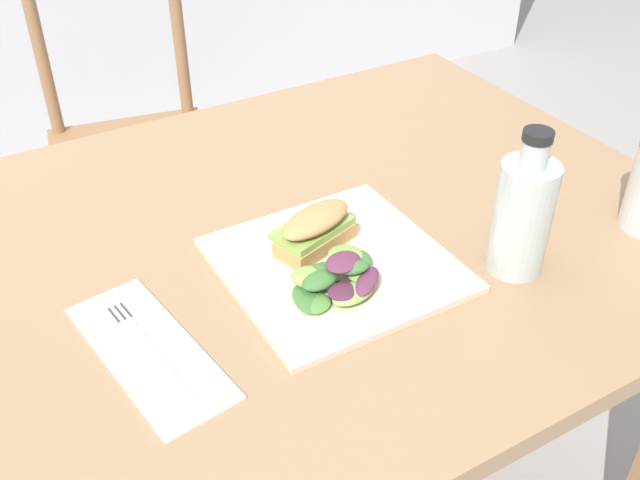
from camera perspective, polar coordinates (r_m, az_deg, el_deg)
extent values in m
cube|color=#997551|center=(1.01, -5.53, -1.29)|extent=(1.31, 0.87, 0.03)
cube|color=#8E6642|center=(1.74, 7.40, 1.20)|extent=(0.07, 0.07, 0.71)
cylinder|color=#8E6642|center=(1.86, -17.64, -3.05)|extent=(0.03, 0.03, 0.43)
cylinder|color=#8E6642|center=(1.88, -7.45, -0.95)|extent=(0.03, 0.03, 0.43)
cylinder|color=#8E6642|center=(2.14, -18.49, 2.38)|extent=(0.03, 0.03, 0.43)
cylinder|color=#8E6642|center=(2.16, -9.60, 4.16)|extent=(0.03, 0.03, 0.43)
cube|color=#8E6642|center=(1.89, -14.26, 6.42)|extent=(0.47, 0.47, 0.02)
cylinder|color=#8E6642|center=(1.96, -21.01, 13.43)|extent=(0.03, 0.03, 0.42)
cylinder|color=#8E6642|center=(1.98, -10.97, 15.33)|extent=(0.03, 0.03, 0.42)
cube|color=beige|center=(0.96, 1.20, -1.93)|extent=(0.28, 0.28, 0.01)
cube|color=tan|center=(0.98, -0.34, 0.04)|extent=(0.12, 0.08, 0.02)
cube|color=#84A84C|center=(0.98, -0.61, 0.94)|extent=(0.12, 0.09, 0.01)
ellipsoid|color=tan|center=(0.96, -0.35, 1.63)|extent=(0.13, 0.09, 0.02)
ellipsoid|color=#602D47|center=(0.91, 2.34, -3.96)|extent=(0.07, 0.07, 0.01)
ellipsoid|color=#84A84C|center=(0.91, -0.51, -2.96)|extent=(0.07, 0.07, 0.02)
ellipsoid|color=#3D7033|center=(0.91, 2.66, -2.16)|extent=(0.04, 0.03, 0.01)
ellipsoid|color=#3D7033|center=(0.91, 0.40, -2.45)|extent=(0.05, 0.05, 0.01)
ellipsoid|color=#84A84C|center=(0.89, 2.62, -4.16)|extent=(0.07, 0.05, 0.01)
ellipsoid|color=#3D7033|center=(0.95, 3.22, -1.52)|extent=(0.04, 0.05, 0.01)
ellipsoid|color=#3D7033|center=(0.89, -1.04, -4.62)|extent=(0.04, 0.07, 0.01)
ellipsoid|color=#602D47|center=(0.91, 1.82, -1.74)|extent=(0.06, 0.05, 0.01)
ellipsoid|color=#602D47|center=(0.90, 3.71, -3.24)|extent=(0.06, 0.06, 0.01)
ellipsoid|color=#84A84C|center=(0.95, 2.01, -1.15)|extent=(0.06, 0.06, 0.01)
ellipsoid|color=#3D7033|center=(0.90, -0.03, -3.17)|extent=(0.05, 0.04, 0.02)
ellipsoid|color=#518438|center=(0.89, -0.31, -5.01)|extent=(0.05, 0.05, 0.01)
ellipsoid|color=#4C2338|center=(0.89, 1.80, -4.08)|extent=(0.04, 0.04, 0.01)
ellipsoid|color=#84A84C|center=(0.92, 3.05, -2.52)|extent=(0.05, 0.05, 0.01)
cube|color=silver|center=(0.87, -13.20, -8.49)|extent=(0.13, 0.27, 0.00)
cube|color=silver|center=(0.85, -12.54, -9.18)|extent=(0.03, 0.14, 0.00)
cube|color=silver|center=(0.92, -15.20, -5.81)|extent=(0.03, 0.05, 0.00)
cube|color=#38383D|center=(0.92, -14.95, -5.29)|extent=(0.01, 0.03, 0.00)
cube|color=#38383D|center=(0.92, -15.40, -5.49)|extent=(0.01, 0.03, 0.00)
cube|color=#38383D|center=(0.92, -15.85, -5.68)|extent=(0.01, 0.03, 0.00)
cylinder|color=black|center=(0.97, 15.31, 0.52)|extent=(0.07, 0.07, 0.11)
cylinder|color=#B2BCB7|center=(0.96, 15.53, 1.65)|extent=(0.07, 0.07, 0.15)
cylinder|color=#B2BCB7|center=(0.91, 16.47, 6.55)|extent=(0.03, 0.03, 0.03)
cylinder|color=black|center=(0.90, 16.71, 7.84)|extent=(0.04, 0.04, 0.01)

